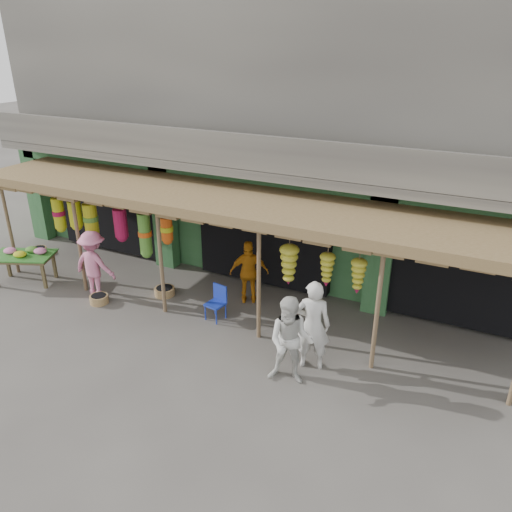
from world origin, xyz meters
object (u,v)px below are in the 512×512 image
at_px(flower_table, 24,256).
at_px(person_vendor, 249,272).
at_px(blue_chair, 217,300).
at_px(person_right, 291,341).
at_px(person_shopper, 94,264).
at_px(person_front, 313,325).

relative_size(flower_table, person_vendor, 1.11).
bearing_deg(blue_chair, flower_table, -163.21).
relative_size(flower_table, blue_chair, 2.18).
distance_m(person_right, person_shopper, 5.79).
bearing_deg(person_vendor, person_shopper, -4.51).
bearing_deg(person_right, flower_table, 161.39).
bearing_deg(flower_table, person_front, -24.23).
distance_m(person_front, person_vendor, 2.93).
bearing_deg(person_right, blue_chair, 136.72).
bearing_deg(person_shopper, person_front, 172.87).
height_order(blue_chair, person_shopper, person_shopper).
bearing_deg(blue_chair, person_vendor, 83.28).
bearing_deg(person_shopper, person_vendor, -161.81).
xyz_separation_m(person_front, person_vendor, (-2.29, 1.81, -0.14)).
relative_size(person_right, person_shopper, 1.02).
distance_m(blue_chair, person_right, 2.83).
xyz_separation_m(flower_table, blue_chair, (5.52, 0.62, -0.30)).
relative_size(flower_table, person_right, 1.01).
relative_size(flower_table, person_front, 0.95).
bearing_deg(flower_table, person_vendor, -7.34).
distance_m(person_front, person_shopper, 5.91).
xyz_separation_m(flower_table, person_front, (8.13, -0.17, 0.19)).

